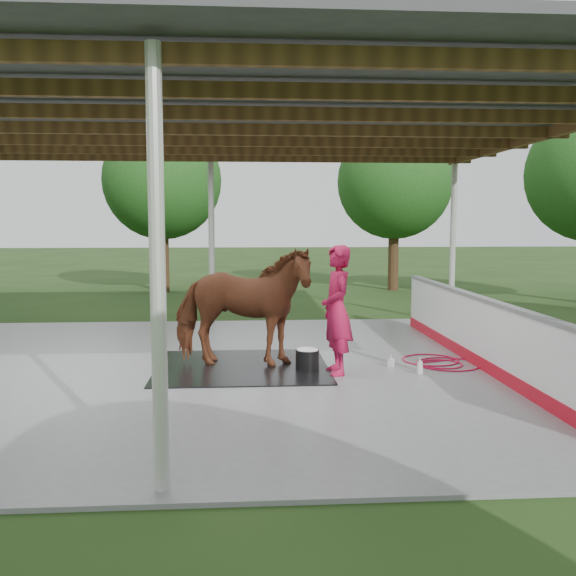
{
  "coord_description": "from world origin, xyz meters",
  "views": [
    {
      "loc": [
        0.74,
        -10.24,
        2.42
      ],
      "look_at": [
        1.44,
        -0.08,
        1.36
      ],
      "focal_mm": 40.0,
      "sensor_mm": 36.0,
      "label": 1
    }
  ],
  "objects": [
    {
      "name": "tree_belt",
      "position": [
        0.3,
        0.9,
        3.79
      ],
      "size": [
        28.0,
        28.0,
        5.8
      ],
      "color": "#382314",
      "rests_on": "ground"
    },
    {
      "name": "ground",
      "position": [
        0.0,
        0.0,
        0.0
      ],
      "size": [
        100.0,
        100.0,
        0.0
      ],
      "primitive_type": "plane",
      "color": "#1E3814"
    },
    {
      "name": "wash_bucket",
      "position": [
        1.74,
        -0.25,
        0.23
      ],
      "size": [
        0.38,
        0.38,
        0.35
      ],
      "color": "black",
      "rests_on": "concrete_slab"
    },
    {
      "name": "dasher_board",
      "position": [
        4.6,
        0.0,
        0.59
      ],
      "size": [
        0.16,
        8.0,
        1.15
      ],
      "color": "red",
      "rests_on": "concrete_slab"
    },
    {
      "name": "soap_bottle_a",
      "position": [
        3.46,
        -0.62,
        0.18
      ],
      "size": [
        0.13,
        0.13,
        0.27
      ],
      "primitive_type": "imported",
      "rotation": [
        0.0,
        0.0,
        0.38
      ],
      "color": "silver",
      "rests_on": "concrete_slab"
    },
    {
      "name": "soap_bottle_b",
      "position": [
        3.13,
        -0.09,
        0.15
      ],
      "size": [
        0.12,
        0.12,
        0.2
      ],
      "primitive_type": "imported",
      "rotation": [
        0.0,
        0.0,
        -0.6
      ],
      "color": "#338CD8",
      "rests_on": "concrete_slab"
    },
    {
      "name": "concrete_slab",
      "position": [
        0.0,
        0.0,
        0.03
      ],
      "size": [
        12.0,
        10.0,
        0.05
      ],
      "primitive_type": "cube",
      "color": "slate",
      "rests_on": "ground"
    },
    {
      "name": "pavilion_structure",
      "position": [
        0.0,
        -0.0,
        3.97
      ],
      "size": [
        12.6,
        10.6,
        4.05
      ],
      "color": "beige",
      "rests_on": "ground"
    },
    {
      "name": "hose_coil",
      "position": [
        4.02,
        0.13,
        0.06
      ],
      "size": [
        1.69,
        1.33,
        0.02
      ],
      "color": "#C30D39",
      "rests_on": "concrete_slab"
    },
    {
      "name": "handler",
      "position": [
        2.17,
        -0.48,
        1.05
      ],
      "size": [
        0.57,
        0.79,
        2.01
      ],
      "primitive_type": "imported",
      "rotation": [
        0.0,
        0.0,
        -1.45
      ],
      "color": "#B0123E",
      "rests_on": "concrete_slab"
    },
    {
      "name": "horse",
      "position": [
        0.7,
        0.06,
        1.04
      ],
      "size": [
        2.44,
        1.4,
        1.94
      ],
      "primitive_type": "imported",
      "rotation": [
        0.0,
        0.0,
        1.41
      ],
      "color": "brown",
      "rests_on": "rubber_mat"
    },
    {
      "name": "rubber_mat",
      "position": [
        0.7,
        0.06,
        0.06
      ],
      "size": [
        2.77,
        2.6,
        0.02
      ],
      "primitive_type": "cube",
      "color": "black",
      "rests_on": "concrete_slab"
    }
  ]
}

